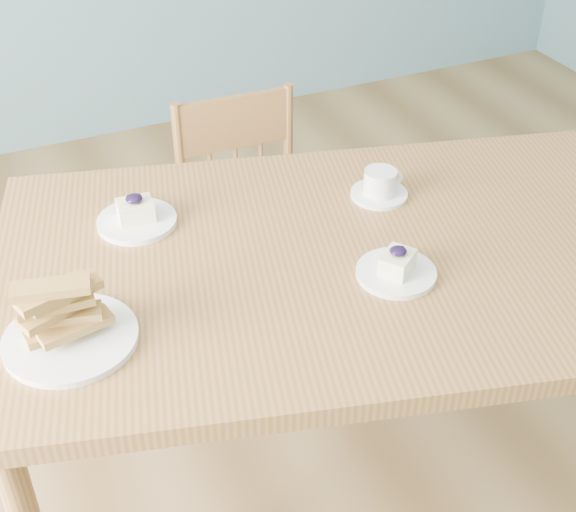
{
  "coord_description": "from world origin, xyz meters",
  "views": [
    {
      "loc": [
        -0.67,
        -1.01,
        1.82
      ],
      "look_at": [
        -0.11,
        0.24,
        0.81
      ],
      "focal_mm": 50.0,
      "sensor_mm": 36.0,
      "label": 1
    }
  ],
  "objects": [
    {
      "name": "dining_chair",
      "position": [
        0.05,
        0.87,
        0.42
      ],
      "size": [
        0.39,
        0.37,
        0.83
      ],
      "rotation": [
        0.0,
        0.0,
        -0.04
      ],
      "color": "#9D663B",
      "rests_on": "ground"
    },
    {
      "name": "cheesecake_plate_near",
      "position": [
        0.06,
        0.08,
        0.83
      ],
      "size": [
        0.16,
        0.16,
        0.07
      ],
      "rotation": [
        0.0,
        0.0,
        0.63
      ],
      "color": "white",
      "rests_on": "dining_table"
    },
    {
      "name": "biscotti_plate",
      "position": [
        -0.59,
        0.15,
        0.87
      ],
      "size": [
        0.25,
        0.25,
        0.15
      ],
      "rotation": [
        0.0,
        0.0,
        0.21
      ],
      "color": "white",
      "rests_on": "dining_table"
    },
    {
      "name": "dining_table",
      "position": [
        0.02,
        0.19,
        0.73
      ],
      "size": [
        1.69,
        1.22,
        0.81
      ],
      "rotation": [
        0.0,
        0.0,
        -0.25
      ],
      "color": "#9D663B",
      "rests_on": "ground"
    },
    {
      "name": "cheesecake_plate_far",
      "position": [
        -0.37,
        0.48,
        0.83
      ],
      "size": [
        0.18,
        0.18,
        0.07
      ],
      "rotation": [
        0.0,
        0.0,
        -0.08
      ],
      "color": "white",
      "rests_on": "dining_table"
    },
    {
      "name": "coffee_cup",
      "position": [
        0.18,
        0.36,
        0.84
      ],
      "size": [
        0.13,
        0.13,
        0.07
      ],
      "rotation": [
        0.0,
        0.0,
        -0.02
      ],
      "color": "white",
      "rests_on": "dining_table"
    },
    {
      "name": "room",
      "position": [
        0.0,
        0.0,
        1.35
      ],
      "size": [
        5.01,
        5.01,
        2.71
      ],
      "color": "olive",
      "rests_on": "ground"
    }
  ]
}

